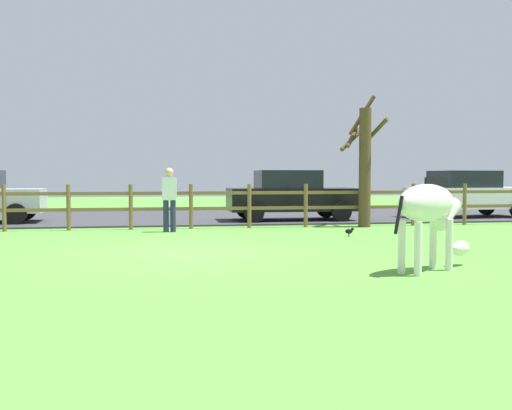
{
  "coord_description": "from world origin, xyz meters",
  "views": [
    {
      "loc": [
        -0.59,
        -10.78,
        1.43
      ],
      "look_at": [
        1.27,
        0.59,
        0.85
      ],
      "focal_mm": 40.7,
      "sensor_mm": 36.0,
      "label": 1
    }
  ],
  "objects_px": {
    "bare_tree": "(364,162)",
    "zebra": "(430,210)",
    "parked_car_black": "(291,195)",
    "parked_car_white": "(466,194)",
    "crow_on_grass": "(349,231)",
    "visitor_near_fence": "(169,197)"
  },
  "relations": [
    {
      "from": "crow_on_grass",
      "to": "visitor_near_fence",
      "type": "distance_m",
      "value": 4.62
    },
    {
      "from": "parked_car_black",
      "to": "visitor_near_fence",
      "type": "relative_size",
      "value": 2.44
    },
    {
      "from": "bare_tree",
      "to": "visitor_near_fence",
      "type": "height_order",
      "value": "bare_tree"
    },
    {
      "from": "parked_car_black",
      "to": "parked_car_white",
      "type": "relative_size",
      "value": 0.97
    },
    {
      "from": "parked_car_white",
      "to": "crow_on_grass",
      "type": "bearing_deg",
      "value": -139.44
    },
    {
      "from": "zebra",
      "to": "crow_on_grass",
      "type": "distance_m",
      "value": 5.15
    },
    {
      "from": "zebra",
      "to": "visitor_near_fence",
      "type": "xyz_separation_m",
      "value": [
        -3.76,
        6.82,
        -0.02
      ]
    },
    {
      "from": "bare_tree",
      "to": "zebra",
      "type": "relative_size",
      "value": 2.16
    },
    {
      "from": "bare_tree",
      "to": "zebra",
      "type": "height_order",
      "value": "bare_tree"
    },
    {
      "from": "zebra",
      "to": "bare_tree",
      "type": "bearing_deg",
      "value": 77.34
    },
    {
      "from": "bare_tree",
      "to": "parked_car_black",
      "type": "xyz_separation_m",
      "value": [
        -1.62,
        2.17,
        -0.97
      ]
    },
    {
      "from": "parked_car_white",
      "to": "visitor_near_fence",
      "type": "relative_size",
      "value": 2.51
    },
    {
      "from": "zebra",
      "to": "crow_on_grass",
      "type": "height_order",
      "value": "zebra"
    },
    {
      "from": "crow_on_grass",
      "to": "visitor_near_fence",
      "type": "bearing_deg",
      "value": 157.3
    },
    {
      "from": "parked_car_white",
      "to": "bare_tree",
      "type": "bearing_deg",
      "value": -151.21
    },
    {
      "from": "crow_on_grass",
      "to": "bare_tree",
      "type": "bearing_deg",
      "value": 63.11
    },
    {
      "from": "crow_on_grass",
      "to": "parked_car_white",
      "type": "xyz_separation_m",
      "value": [
        5.74,
        4.91,
        0.72
      ]
    },
    {
      "from": "zebra",
      "to": "parked_car_white",
      "type": "relative_size",
      "value": 0.42
    },
    {
      "from": "visitor_near_fence",
      "to": "crow_on_grass",
      "type": "bearing_deg",
      "value": -22.7
    },
    {
      "from": "parked_car_black",
      "to": "visitor_near_fence",
      "type": "bearing_deg",
      "value": -143.29
    },
    {
      "from": "bare_tree",
      "to": "crow_on_grass",
      "type": "bearing_deg",
      "value": -116.89
    },
    {
      "from": "bare_tree",
      "to": "parked_car_black",
      "type": "height_order",
      "value": "bare_tree"
    }
  ]
}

